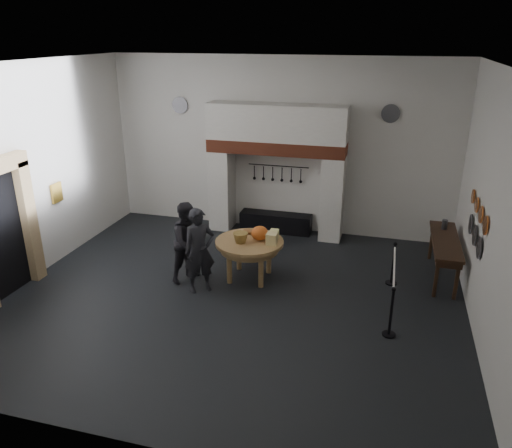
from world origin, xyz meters
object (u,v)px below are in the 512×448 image
(work_table, at_px, (249,242))
(side_table, at_px, (446,241))
(visitor_far, at_px, (189,242))
(visitor_near, at_px, (200,251))
(barrier_post_far, at_px, (393,265))
(barrier_post_near, at_px, (391,313))
(iron_range, at_px, (276,222))

(work_table, xyz_separation_m, side_table, (4.03, 1.12, 0.03))
(visitor_far, distance_m, side_table, 5.46)
(visitor_near, distance_m, visitor_far, 0.57)
(visitor_near, bearing_deg, visitor_far, 97.13)
(visitor_far, xyz_separation_m, barrier_post_far, (4.21, 0.92, -0.42))
(side_table, xyz_separation_m, barrier_post_far, (-1.04, -0.60, -0.42))
(barrier_post_near, distance_m, barrier_post_far, 2.00)
(visitor_far, bearing_deg, side_table, -45.18)
(side_table, bearing_deg, barrier_post_far, -150.13)
(side_table, relative_size, barrier_post_far, 2.44)
(visitor_near, height_order, side_table, visitor_near)
(iron_range, xyz_separation_m, visitor_far, (-1.15, -3.20, 0.62))
(barrier_post_far, bearing_deg, iron_range, 143.38)
(iron_range, relative_size, barrier_post_far, 2.11)
(visitor_near, distance_m, barrier_post_far, 4.06)
(barrier_post_near, bearing_deg, work_table, 153.72)
(visitor_far, bearing_deg, iron_range, 8.93)
(iron_range, bearing_deg, barrier_post_far, -36.62)
(work_table, bearing_deg, barrier_post_far, 9.93)
(iron_range, relative_size, visitor_near, 1.07)
(visitor_far, xyz_separation_m, barrier_post_near, (4.21, -1.08, -0.42))
(work_table, distance_m, barrier_post_near, 3.36)
(iron_range, xyz_separation_m, barrier_post_near, (3.06, -4.28, 0.20))
(visitor_far, bearing_deg, work_table, -43.22)
(barrier_post_near, bearing_deg, side_table, 68.19)
(barrier_post_near, bearing_deg, visitor_far, 165.64)
(visitor_near, relative_size, barrier_post_near, 1.98)
(work_table, xyz_separation_m, barrier_post_far, (2.99, 0.52, -0.39))
(barrier_post_near, relative_size, barrier_post_far, 1.00)
(work_table, relative_size, barrier_post_near, 1.62)
(visitor_far, height_order, barrier_post_far, visitor_far)
(work_table, xyz_separation_m, visitor_far, (-1.22, -0.40, 0.03))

